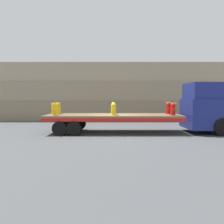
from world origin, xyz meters
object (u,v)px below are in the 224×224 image
Objects in this scene: fire_hydrant_yellow_far_1 at (113,108)px; truck_cab at (206,108)px; fire_hydrant_yellow_near_1 at (113,109)px; fire_hydrant_red_near_2 at (172,109)px; fire_hydrant_yellow_far_0 at (57,108)px; fire_hydrant_red_far_2 at (167,108)px; fire_hydrant_yellow_near_0 at (53,109)px; flatbed_trailer at (102,118)px.

truck_cab is at bearing -5.18° from fire_hydrant_yellow_far_1.
fire_hydrant_red_near_2 is at bearing 0.00° from fire_hydrant_yellow_near_1.
fire_hydrant_yellow_near_1 is 1.00× the size of fire_hydrant_yellow_far_1.
fire_hydrant_yellow_near_1 is at bearing -16.52° from fire_hydrant_yellow_far_0.
truck_cab is at bearing -3.22° from fire_hydrant_yellow_far_0.
fire_hydrant_red_near_2 is 1.00× the size of fire_hydrant_red_far_2.
truck_cab is 6.04m from fire_hydrant_yellow_near_1.
fire_hydrant_red_far_2 is (7.36, 1.09, 0.00)m from fire_hydrant_yellow_near_0.
fire_hydrant_yellow_far_0 is 3.84m from fire_hydrant_yellow_near_1.
fire_hydrant_yellow_far_1 is 3.68m from fire_hydrant_red_far_2.
fire_hydrant_yellow_near_1 is at bearing 180.00° from fire_hydrant_red_near_2.
flatbed_trailer is 11.21× the size of fire_hydrant_yellow_near_0.
fire_hydrant_yellow_far_1 is (0.65, 0.55, 0.60)m from flatbed_trailer.
flatbed_trailer is at bearing 10.22° from fire_hydrant_yellow_near_0.
fire_hydrant_red_far_2 reaches higher than flatbed_trailer.
fire_hydrant_yellow_far_1 is at bearing 90.00° from fire_hydrant_yellow_near_1.
fire_hydrant_yellow_near_0 is at bearing 180.00° from fire_hydrant_yellow_near_1.
flatbed_trailer is 4.41m from fire_hydrant_red_near_2.
fire_hydrant_red_far_2 is at bearing 90.00° from fire_hydrant_red_near_2.
flatbed_trailer is 1.04m from fire_hydrant_yellow_far_1.
fire_hydrant_yellow_near_0 is at bearing -90.00° from fire_hydrant_yellow_far_0.
fire_hydrant_red_near_2 and fire_hydrant_red_far_2 have the same top height.
fire_hydrant_yellow_near_1 is at bearing -174.82° from truck_cab.
fire_hydrant_red_near_2 is at bearing -8.44° from fire_hydrant_yellow_far_0.
fire_hydrant_yellow_near_0 is 3.68m from fire_hydrant_yellow_near_1.
truck_cab is at bearing 0.00° from flatbed_trailer.
fire_hydrant_yellow_near_0 and fire_hydrant_red_near_2 have the same top height.
fire_hydrant_yellow_near_1 is (3.68, 0.00, 0.00)m from fire_hydrant_yellow_near_0.
fire_hydrant_red_near_2 is (7.36, -1.09, 0.00)m from fire_hydrant_yellow_far_0.
flatbed_trailer is 11.21× the size of fire_hydrant_yellow_far_0.
fire_hydrant_yellow_far_0 is at bearing 176.78° from truck_cab.
fire_hydrant_yellow_far_0 is at bearing 180.00° from fire_hydrant_red_far_2.
fire_hydrant_yellow_near_1 and fire_hydrant_red_far_2 have the same top height.
truck_cab is 0.37× the size of flatbed_trailer.
flatbed_trailer is 4.41m from fire_hydrant_red_far_2.
truck_cab is at bearing 3.22° from fire_hydrant_yellow_near_0.
fire_hydrant_red_far_2 is (0.00, 1.09, 0.00)m from fire_hydrant_red_near_2.
fire_hydrant_yellow_far_1 is 1.00× the size of fire_hydrant_red_far_2.
fire_hydrant_yellow_far_0 is 3.68m from fire_hydrant_yellow_far_1.
truck_cab is 2.40m from fire_hydrant_red_far_2.
truck_cab is at bearing 13.14° from fire_hydrant_red_near_2.
flatbed_trailer is (-6.67, 0.00, -0.64)m from truck_cab.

